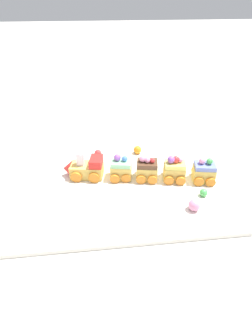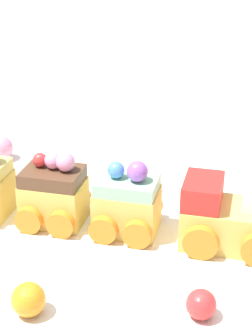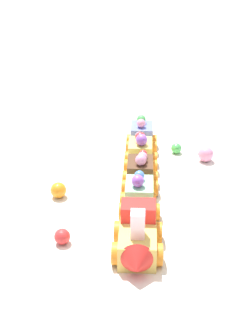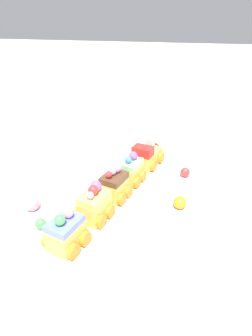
% 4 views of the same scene
% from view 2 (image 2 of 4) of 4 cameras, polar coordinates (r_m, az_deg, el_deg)
% --- Properties ---
extents(ground_plane, '(10.00, 10.00, 0.00)m').
position_cam_2_polar(ground_plane, '(0.59, -3.94, -5.86)').
color(ground_plane, beige).
extents(display_board, '(0.73, 0.45, 0.01)m').
position_cam_2_polar(display_board, '(0.58, -3.96, -5.35)').
color(display_board, white).
rests_on(display_board, ground_plane).
extents(cake_train_locomotive, '(0.12, 0.08, 0.08)m').
position_cam_2_polar(cake_train_locomotive, '(0.53, 11.58, -5.30)').
color(cake_train_locomotive, '#E0BC56').
rests_on(cake_train_locomotive, display_board).
extents(cake_car_mint, '(0.07, 0.07, 0.08)m').
position_cam_2_polar(cake_car_mint, '(0.54, 0.13, -3.77)').
color(cake_car_mint, '#E0BC56').
rests_on(cake_car_mint, display_board).
extents(cake_car_chocolate, '(0.07, 0.07, 0.08)m').
position_cam_2_polar(cake_car_chocolate, '(0.56, -7.33, -2.78)').
color(cake_car_chocolate, '#E0BC56').
rests_on(cake_car_chocolate, display_board).
extents(gumball_pink, '(0.03, 0.03, 0.03)m').
position_cam_2_polar(gumball_pink, '(0.72, -12.59, 2.00)').
color(gumball_pink, pink).
rests_on(gumball_pink, display_board).
extents(gumball_orange, '(0.03, 0.03, 0.03)m').
position_cam_2_polar(gumball_orange, '(0.45, -9.89, -13.02)').
color(gumball_orange, orange).
rests_on(gumball_orange, display_board).
extents(gumball_red, '(0.02, 0.02, 0.02)m').
position_cam_2_polar(gumball_red, '(0.45, 7.63, -13.56)').
color(gumball_red, red).
rests_on(gumball_red, display_board).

